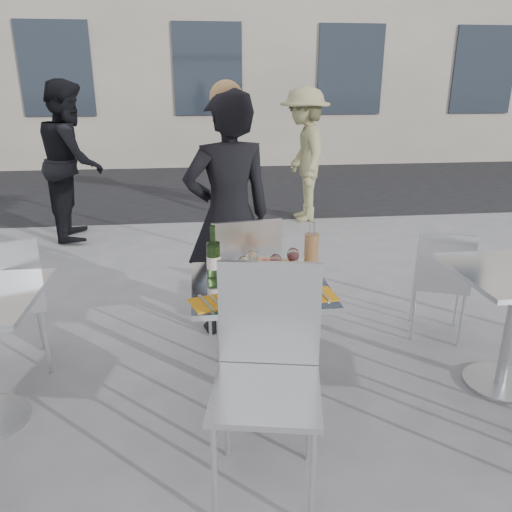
{
  "coord_description": "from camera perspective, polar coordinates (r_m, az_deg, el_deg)",
  "views": [
    {
      "loc": [
        -0.31,
        -2.44,
        1.77
      ],
      "look_at": [
        0.0,
        0.15,
        0.85
      ],
      "focal_mm": 35.0,
      "sensor_mm": 36.0,
      "label": 1
    }
  ],
  "objects": [
    {
      "name": "pizza_near",
      "position": [
        2.52,
        0.69,
        -4.17
      ],
      "size": [
        0.32,
        0.32,
        0.02
      ],
      "color": "#BD874A",
      "rests_on": "main_table"
    },
    {
      "name": "woman_diner",
      "position": [
        3.52,
        -3.15,
        4.46
      ],
      "size": [
        0.71,
        0.54,
        1.73
      ],
      "primitive_type": "imported",
      "rotation": [
        0.0,
        0.0,
        3.36
      ],
      "color": "black",
      "rests_on": "ground"
    },
    {
      "name": "pedestrian_a",
      "position": [
        6.22,
        -20.28,
        10.15
      ],
      "size": [
        0.79,
        0.95,
        1.8
      ],
      "primitive_type": "imported",
      "rotation": [
        0.0,
        0.0,
        1.7
      ],
      "color": "black",
      "rests_on": "ground"
    },
    {
      "name": "pedestrian_b",
      "position": [
        6.65,
        5.49,
        11.4
      ],
      "size": [
        0.66,
        1.13,
        1.72
      ],
      "primitive_type": "imported",
      "rotation": [
        0.0,
        0.0,
        4.69
      ],
      "color": "#8E895C",
      "rests_on": "ground"
    },
    {
      "name": "pizza_far",
      "position": [
        2.83,
        1.54,
        -1.42
      ],
      "size": [
        0.35,
        0.35,
        0.03
      ],
      "color": "white",
      "rests_on": "main_table"
    },
    {
      "name": "side_chair_lfar",
      "position": [
        3.38,
        -26.66,
        -4.18
      ],
      "size": [
        0.55,
        0.55,
        0.91
      ],
      "rotation": [
        0.0,
        0.0,
        3.55
      ],
      "color": "silver",
      "rests_on": "ground"
    },
    {
      "name": "chair_near",
      "position": [
        2.24,
        1.33,
        -11.86
      ],
      "size": [
        0.55,
        0.56,
        1.02
      ],
      "rotation": [
        0.0,
        0.0,
        -0.19
      ],
      "color": "silver",
      "rests_on": "ground"
    },
    {
      "name": "carafe",
      "position": [
        2.8,
        6.34,
        0.5
      ],
      "size": [
        0.08,
        0.08,
        0.29
      ],
      "color": "tan",
      "rests_on": "main_table"
    },
    {
      "name": "side_chair_rfar",
      "position": [
        3.71,
        20.43,
        -2.18
      ],
      "size": [
        0.49,
        0.5,
        0.82
      ],
      "rotation": [
        0.0,
        0.0,
        2.75
      ],
      "color": "silver",
      "rests_on": "ground"
    },
    {
      "name": "sugar_shaker",
      "position": [
        2.68,
        4.79,
        -1.78
      ],
      "size": [
        0.06,
        0.06,
        0.11
      ],
      "color": "white",
      "rests_on": "main_table"
    },
    {
      "name": "street_asphalt",
      "position": [
        9.12,
        -4.76,
        8.1
      ],
      "size": [
        24.0,
        5.0,
        0.0
      ],
      "primitive_type": "cube",
      "color": "black",
      "rests_on": "ground"
    },
    {
      "name": "ground",
      "position": [
        3.03,
        0.35,
        -16.31
      ],
      "size": [
        80.0,
        80.0,
        0.0
      ],
      "primitive_type": "plane",
      "color": "slate"
    },
    {
      "name": "wineglass_white_b",
      "position": [
        2.71,
        -0.46,
        -0.23
      ],
      "size": [
        0.07,
        0.07,
        0.16
      ],
      "color": "white",
      "rests_on": "main_table"
    },
    {
      "name": "wineglass_red_b",
      "position": [
        2.75,
        4.25,
        -0.01
      ],
      "size": [
        0.07,
        0.07,
        0.16
      ],
      "color": "white",
      "rests_on": "main_table"
    },
    {
      "name": "wineglass_red_a",
      "position": [
        2.65,
        2.26,
        -0.75
      ],
      "size": [
        0.07,
        0.07,
        0.16
      ],
      "color": "white",
      "rests_on": "main_table"
    },
    {
      "name": "salad_plate",
      "position": [
        2.68,
        0.89,
        -2.11
      ],
      "size": [
        0.22,
        0.22,
        0.09
      ],
      "color": "white",
      "rests_on": "main_table"
    },
    {
      "name": "napkin_right",
      "position": [
        2.54,
        7.0,
        -4.37
      ],
      "size": [
        0.2,
        0.2,
        0.01
      ],
      "rotation": [
        0.0,
        0.0,
        0.1
      ],
      "color": "orange",
      "rests_on": "main_table"
    },
    {
      "name": "napkin_left",
      "position": [
        2.44,
        -5.29,
        -5.35
      ],
      "size": [
        0.23,
        0.23,
        0.01
      ],
      "rotation": [
        0.0,
        0.0,
        0.32
      ],
      "color": "orange",
      "rests_on": "main_table"
    },
    {
      "name": "wineglass_white_a",
      "position": [
        2.61,
        -1.4,
        -0.99
      ],
      "size": [
        0.07,
        0.07,
        0.16
      ],
      "color": "white",
      "rests_on": "main_table"
    },
    {
      "name": "wine_bottle",
      "position": [
        2.71,
        -4.88,
        -0.23
      ],
      "size": [
        0.07,
        0.07,
        0.29
      ],
      "color": "#28481B",
      "rests_on": "main_table"
    },
    {
      "name": "main_table",
      "position": [
        2.75,
        0.37,
        -7.15
      ],
      "size": [
        0.72,
        0.72,
        0.75
      ],
      "color": "#B7BABF",
      "rests_on": "ground"
    },
    {
      "name": "chair_far",
      "position": [
        3.26,
        -1.44,
        -2.18
      ],
      "size": [
        0.49,
        0.5,
        0.97
      ],
      "rotation": [
        0.0,
        0.0,
        3.26
      ],
      "color": "silver",
      "rests_on": "ground"
    }
  ]
}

